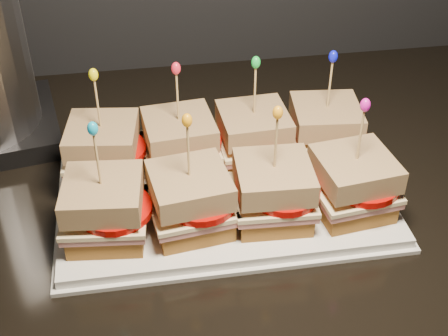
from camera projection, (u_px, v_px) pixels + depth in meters
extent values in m
cube|color=black|center=(389.00, 163.00, 0.94)|extent=(2.29, 0.67, 0.04)
cube|color=white|center=(224.00, 196.00, 0.83)|extent=(0.43, 0.26, 0.02)
cube|color=white|center=(224.00, 199.00, 0.84)|extent=(0.44, 0.28, 0.01)
cube|color=#5B3412|center=(106.00, 167.00, 0.85)|extent=(0.10, 0.10, 0.02)
cube|color=#BC6463|center=(105.00, 157.00, 0.84)|extent=(0.11, 0.11, 0.01)
cube|color=beige|center=(104.00, 153.00, 0.83)|extent=(0.11, 0.11, 0.01)
cylinder|color=#AF0904|center=(113.00, 150.00, 0.83)|extent=(0.09, 0.09, 0.01)
cube|color=brown|center=(102.00, 136.00, 0.82)|extent=(0.10, 0.10, 0.03)
cylinder|color=tan|center=(98.00, 106.00, 0.79)|extent=(0.00, 0.00, 0.09)
ellipsoid|color=yellow|center=(93.00, 75.00, 0.76)|extent=(0.01, 0.01, 0.02)
cube|color=#5B3412|center=(181.00, 160.00, 0.86)|extent=(0.10, 0.10, 0.02)
cube|color=#BC6463|center=(180.00, 150.00, 0.85)|extent=(0.11, 0.10, 0.01)
cube|color=beige|center=(180.00, 146.00, 0.85)|extent=(0.11, 0.10, 0.01)
cylinder|color=#AF0904|center=(189.00, 143.00, 0.84)|extent=(0.09, 0.09, 0.01)
cube|color=brown|center=(179.00, 129.00, 0.83)|extent=(0.10, 0.10, 0.03)
cylinder|color=tan|center=(178.00, 100.00, 0.80)|extent=(0.00, 0.00, 0.09)
ellipsoid|color=red|center=(176.00, 68.00, 0.78)|extent=(0.01, 0.01, 0.02)
cube|color=#5B3412|center=(253.00, 153.00, 0.87)|extent=(0.09, 0.09, 0.02)
cube|color=#BC6463|center=(253.00, 143.00, 0.86)|extent=(0.10, 0.10, 0.01)
cube|color=beige|center=(253.00, 139.00, 0.86)|extent=(0.10, 0.10, 0.01)
cylinder|color=#AF0904|center=(263.00, 136.00, 0.85)|extent=(0.09, 0.09, 0.01)
cube|color=brown|center=(254.00, 122.00, 0.84)|extent=(0.09, 0.09, 0.03)
cylinder|color=tan|center=(255.00, 93.00, 0.82)|extent=(0.00, 0.00, 0.09)
ellipsoid|color=green|center=(256.00, 62.00, 0.79)|extent=(0.01, 0.01, 0.02)
cube|color=#5B3412|center=(323.00, 146.00, 0.89)|extent=(0.10, 0.10, 0.02)
cube|color=#BC6463|center=(324.00, 137.00, 0.88)|extent=(0.11, 0.10, 0.01)
cube|color=beige|center=(324.00, 133.00, 0.87)|extent=(0.11, 0.10, 0.01)
cylinder|color=#AF0904|center=(334.00, 130.00, 0.86)|extent=(0.09, 0.09, 0.01)
cube|color=brown|center=(326.00, 116.00, 0.86)|extent=(0.10, 0.10, 0.03)
cylinder|color=tan|center=(330.00, 87.00, 0.83)|extent=(0.00, 0.00, 0.09)
ellipsoid|color=#0E14DD|center=(333.00, 57.00, 0.80)|extent=(0.01, 0.01, 0.02)
cube|color=#5B3412|center=(107.00, 226.00, 0.75)|extent=(0.10, 0.10, 0.02)
cube|color=#BC6463|center=(106.00, 216.00, 0.74)|extent=(0.11, 0.10, 0.01)
cube|color=beige|center=(105.00, 212.00, 0.74)|extent=(0.11, 0.11, 0.01)
cylinder|color=#AF0904|center=(115.00, 209.00, 0.73)|extent=(0.09, 0.09, 0.01)
cube|color=brown|center=(103.00, 194.00, 0.72)|extent=(0.10, 0.10, 0.03)
cylinder|color=tan|center=(98.00, 162.00, 0.69)|extent=(0.00, 0.00, 0.09)
ellipsoid|color=#1193BA|center=(93.00, 129.00, 0.67)|extent=(0.01, 0.01, 0.02)
cube|color=#5B3412|center=(191.00, 217.00, 0.76)|extent=(0.10, 0.10, 0.02)
cube|color=#BC6463|center=(191.00, 207.00, 0.75)|extent=(0.11, 0.11, 0.01)
cube|color=beige|center=(190.00, 203.00, 0.75)|extent=(0.11, 0.11, 0.01)
cylinder|color=#AF0904|center=(201.00, 200.00, 0.74)|extent=(0.09, 0.09, 0.01)
cube|color=brown|center=(190.00, 185.00, 0.73)|extent=(0.10, 0.10, 0.03)
cylinder|color=tan|center=(188.00, 154.00, 0.71)|extent=(0.00, 0.00, 0.09)
ellipsoid|color=orange|center=(187.00, 120.00, 0.68)|extent=(0.01, 0.01, 0.02)
cube|color=#5B3412|center=(272.00, 209.00, 0.78)|extent=(0.09, 0.09, 0.02)
cube|color=#BC6463|center=(273.00, 199.00, 0.77)|extent=(0.10, 0.10, 0.01)
cube|color=beige|center=(273.00, 194.00, 0.76)|extent=(0.10, 0.10, 0.01)
cylinder|color=#AF0904|center=(284.00, 192.00, 0.76)|extent=(0.09, 0.09, 0.01)
cube|color=brown|center=(274.00, 177.00, 0.75)|extent=(0.09, 0.09, 0.03)
cylinder|color=tan|center=(276.00, 146.00, 0.72)|extent=(0.00, 0.00, 0.09)
ellipsoid|color=orange|center=(278.00, 113.00, 0.69)|extent=(0.01, 0.01, 0.02)
cube|color=#5B3412|center=(350.00, 201.00, 0.79)|extent=(0.10, 0.10, 0.02)
cube|color=#BC6463|center=(352.00, 191.00, 0.78)|extent=(0.11, 0.10, 0.01)
cube|color=beige|center=(352.00, 186.00, 0.78)|extent=(0.11, 0.11, 0.01)
cylinder|color=#AF0904|center=(364.00, 183.00, 0.77)|extent=(0.09, 0.09, 0.01)
cube|color=brown|center=(355.00, 169.00, 0.76)|extent=(0.10, 0.10, 0.03)
cylinder|color=tan|center=(360.00, 138.00, 0.73)|extent=(0.00, 0.00, 0.09)
ellipsoid|color=#CE14A2|center=(365.00, 105.00, 0.71)|extent=(0.01, 0.01, 0.02)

